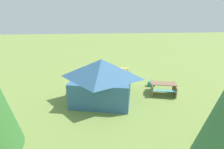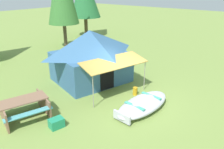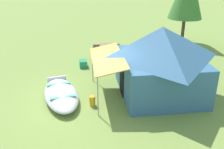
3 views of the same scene
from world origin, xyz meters
name	(u,v)px [view 1 (image 1 of 3)]	position (x,y,z in m)	size (l,w,h in m)	color
ground_plane	(105,84)	(0.00, 0.00, 0.00)	(80.00, 80.00, 0.00)	olive
beached_rowboat	(109,77)	(-0.40, -0.90, 0.22)	(2.86, 1.33, 0.43)	silver
canvas_cabin_tent	(102,80)	(0.37, 2.74, 1.35)	(4.22, 4.75, 2.60)	#386592
picnic_table	(163,87)	(-3.70, 2.15, 0.47)	(1.98, 1.83, 0.75)	#87634B
cooler_box	(151,84)	(-3.34, 0.74, 0.17)	(0.48, 0.36, 0.33)	#218C62
fuel_can	(99,82)	(0.44, 0.04, 0.18)	(0.21, 0.21, 0.37)	gold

